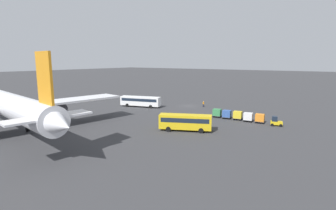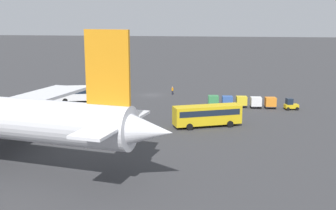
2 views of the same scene
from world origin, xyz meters
TOP-DOWN VIEW (x-y plane):
  - ground_plane at (0.00, 0.00)m, footprint 600.00×600.00m
  - airplane at (13.53, 46.07)m, footprint 53.28×46.66m
  - shuttle_bus_near at (11.30, 9.42)m, footprint 12.59×5.96m
  - shuttle_bus_far at (-13.85, 25.04)m, footprint 10.50×6.61m
  - baggage_tug at (-27.84, 10.47)m, footprint 2.66×2.17m
  - worker_person at (-4.44, -1.28)m, footprint 0.38×0.38m
  - cargo_cart_orange at (-24.32, 9.99)m, footprint 2.21×1.94m
  - cargo_cart_white at (-21.71, 10.12)m, footprint 2.21×1.94m
  - cargo_cart_yellow at (-19.11, 9.76)m, footprint 2.21×1.94m
  - cargo_cart_blue at (-16.50, 9.99)m, footprint 2.21×1.94m
  - cargo_cart_green at (-13.89, 9.84)m, footprint 2.21×1.94m

SIDE VIEW (x-z plane):
  - ground_plane at x=0.00m, z-range 0.00..0.00m
  - worker_person at x=-4.44m, z-range 0.00..1.74m
  - baggage_tug at x=-27.84m, z-range -0.11..1.99m
  - cargo_cart_orange at x=-24.32m, z-range 0.16..2.22m
  - cargo_cart_white at x=-21.71m, z-range 0.16..2.22m
  - cargo_cart_yellow at x=-19.11m, z-range 0.16..2.22m
  - cargo_cart_blue at x=-16.50m, z-range 0.16..2.22m
  - cargo_cart_green at x=-13.89m, z-range 0.16..2.22m
  - shuttle_bus_near at x=11.30m, z-range 0.32..3.43m
  - shuttle_bus_far at x=-13.85m, z-range 0.32..3.59m
  - airplane at x=13.53m, z-range -1.90..13.31m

